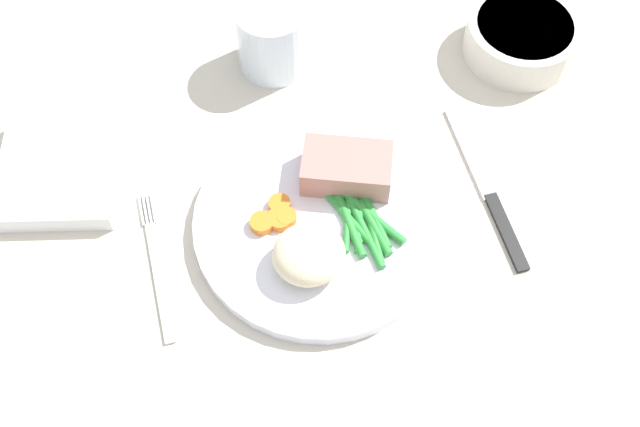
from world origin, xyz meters
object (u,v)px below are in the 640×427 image
Objects in this scene: meat_portion at (343,169)px; napkin at (60,170)px; fork at (157,266)px; knife at (487,189)px; dinner_plate at (320,223)px; salad_bowl at (522,36)px; water_glass at (273,41)px.

napkin is at bearing 162.51° from meat_portion.
meat_portion is 0.54× the size of fork.
fork is at bearing -168.00° from meat_portion.
meat_portion is 15.34cm from knife.
dinner_plate is 16.51cm from fork.
meat_portion is 0.66× the size of napkin.
napkin is (-42.26, 13.03, 0.96)cm from knife.
meat_portion is at bearing 11.63° from fork.
knife is at bearing -16.47° from meat_portion.
salad_bowl is 52.72cm from napkin.
napkin is (-27.86, 8.78, -2.18)cm from meat_portion.
knife is 1.53× the size of napkin.
dinner_plate is 1.88× the size of napkin.
water_glass is at bearing 168.51° from salad_bowl.
meat_portion is at bearing -152.67° from salad_bowl.
salad_bowl is at bearing 4.34° from napkin.
salad_bowl is at bearing 62.36° from knife.
fork is 47.79cm from salad_bowl.
water_glass is at bearing 99.03° from meat_portion.
fork is at bearing -176.52° from knife.
fork is 2.02× the size of water_glass.
dinner_plate reaches higher than knife.
salad_bowl reaches higher than knife.
dinner_plate is 3.07× the size of water_glass.
napkin is at bearing 166.39° from knife.
napkin is at bearing -158.94° from water_glass.
water_glass is at bearing 88.76° from dinner_plate.
salad_bowl is (27.62, -5.61, -0.98)cm from water_glass.
dinner_plate is at bearing -149.22° from salad_bowl.
salad_bowl reaches higher than napkin.
napkin is at bearing 121.07° from fork.
dinner_plate is 32.75cm from salad_bowl.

